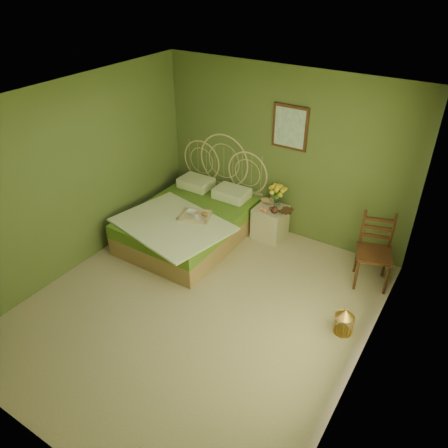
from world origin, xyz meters
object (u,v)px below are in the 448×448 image
Objects in this scene: bed at (191,220)px; nightstand at (271,217)px; chair at (377,246)px; birdcage at (344,321)px.

nightstand is at bearing 34.03° from bed.
nightstand is 0.93× the size of chair.
bed is 2.84m from birdcage.
chair reaches higher than nightstand.
bed is at bearing -145.97° from nightstand.
bed is 2.41× the size of nightstand.
nightstand is 1.72m from chair.
nightstand is 2.22m from birdcage.
chair is at bearing 90.73° from birdcage.
birdcage is (2.74, -0.71, -0.14)m from bed.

